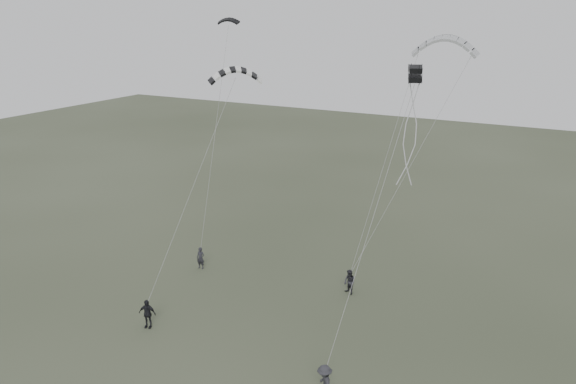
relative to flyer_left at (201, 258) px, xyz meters
The scene contains 9 objects.
ground 8.13m from the flyer_left, 41.79° to the right, with size 140.00×140.00×0.00m, color #343A28.
flyer_left is the anchor object (origin of this frame).
flyer_right 10.58m from the flyer_left, ahead, with size 0.78×0.61×1.61m, color #232329.
flyer_center 7.86m from the flyer_left, 75.93° to the right, with size 1.00×0.41×1.70m, color black.
flyer_far 15.99m from the flyer_left, 33.46° to the right, with size 1.22×0.70×1.88m, color #28282D.
kite_dark_small 16.48m from the flyer_left, 94.28° to the left, with size 1.50×0.45×0.50m, color black, non-canonical shape.
kite_pale_large 21.55m from the flyer_left, 28.91° to the left, with size 4.04×0.91×1.65m, color #A0A3A6, non-canonical shape.
kite_striped 13.06m from the flyer_left, 36.53° to the left, with size 3.38×0.84×1.29m, color black, non-canonical shape.
kite_box 19.87m from the flyer_left, ahead, with size 0.60×0.60×0.70m, color black, non-canonical shape.
Camera 1 is at (15.85, -23.19, 16.96)m, focal length 35.00 mm.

